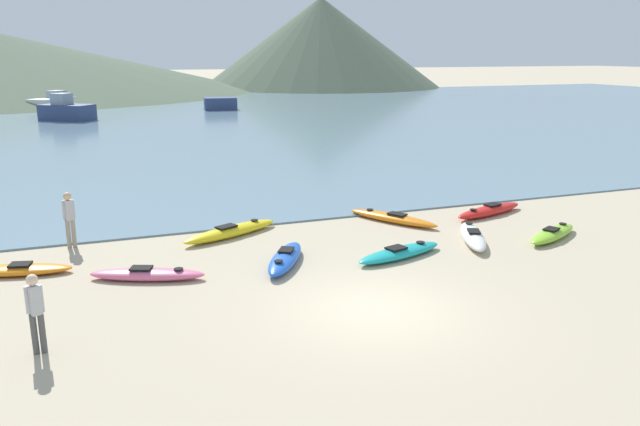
% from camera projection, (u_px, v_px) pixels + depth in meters
% --- Properties ---
extents(ground_plane, '(400.00, 400.00, 0.00)m').
position_uv_depth(ground_plane, '(376.00, 309.00, 13.74)').
color(ground_plane, tan).
extents(bay_water, '(160.00, 70.00, 0.06)m').
position_uv_depth(bay_water, '(155.00, 120.00, 52.12)').
color(bay_water, slate).
rests_on(bay_water, ground_plane).
extents(far_hill_midright, '(38.79, 38.79, 14.10)m').
position_uv_depth(far_hill_midright, '(321.00, 42.00, 101.12)').
color(far_hill_midright, '#4C5B47').
rests_on(far_hill_midright, ground_plane).
extents(kayak_on_sand_0, '(2.91, 1.39, 0.29)m').
position_uv_depth(kayak_on_sand_0, '(15.00, 270.00, 15.85)').
color(kayak_on_sand_0, orange).
rests_on(kayak_on_sand_0, ground_plane).
extents(kayak_on_sand_1, '(2.91, 1.68, 0.32)m').
position_uv_depth(kayak_on_sand_1, '(147.00, 274.00, 15.49)').
color(kayak_on_sand_1, '#E5668C').
rests_on(kayak_on_sand_1, ground_plane).
extents(kayak_on_sand_2, '(3.40, 2.08, 0.37)m').
position_uv_depth(kayak_on_sand_2, '(231.00, 231.00, 19.13)').
color(kayak_on_sand_2, yellow).
rests_on(kayak_on_sand_2, ground_plane).
extents(kayak_on_sand_3, '(3.00, 1.49, 0.33)m').
position_uv_depth(kayak_on_sand_3, '(400.00, 253.00, 17.16)').
color(kayak_on_sand_3, teal).
rests_on(kayak_on_sand_3, ground_plane).
extents(kayak_on_sand_4, '(3.29, 1.58, 0.37)m').
position_uv_depth(kayak_on_sand_4, '(489.00, 210.00, 21.65)').
color(kayak_on_sand_4, red).
rests_on(kayak_on_sand_4, ground_plane).
extents(kayak_on_sand_5, '(1.78, 2.85, 0.40)m').
position_uv_depth(kayak_on_sand_5, '(473.00, 236.00, 18.56)').
color(kayak_on_sand_5, white).
rests_on(kayak_on_sand_5, ground_plane).
extents(kayak_on_sand_6, '(1.96, 2.72, 0.40)m').
position_uv_depth(kayak_on_sand_6, '(285.00, 258.00, 16.57)').
color(kayak_on_sand_6, blue).
rests_on(kayak_on_sand_6, ground_plane).
extents(kayak_on_sand_7, '(2.72, 1.81, 0.36)m').
position_uv_depth(kayak_on_sand_7, '(553.00, 234.00, 18.89)').
color(kayak_on_sand_7, '#8CCC2D').
rests_on(kayak_on_sand_7, ground_plane).
extents(kayak_on_sand_8, '(2.24, 3.22, 0.33)m').
position_uv_depth(kayak_on_sand_8, '(393.00, 218.00, 20.75)').
color(kayak_on_sand_8, orange).
rests_on(kayak_on_sand_8, ground_plane).
extents(person_near_foreground, '(0.32, 0.27, 1.57)m').
position_uv_depth(person_near_foreground, '(35.00, 309.00, 11.51)').
color(person_near_foreground, '#4C4C4C').
rests_on(person_near_foreground, ground_plane).
extents(person_near_waterline, '(0.33, 0.26, 1.64)m').
position_uv_depth(person_near_waterline, '(69.00, 216.00, 17.83)').
color(person_near_waterline, gray).
rests_on(person_near_waterline, ground_plane).
extents(moored_boat_1, '(4.92, 5.32, 1.72)m').
position_uv_depth(moored_boat_1, '(54.00, 102.00, 62.35)').
color(moored_boat_1, white).
rests_on(moored_boat_1, bay_water).
extents(moored_boat_2, '(3.32, 2.56, 1.17)m').
position_uv_depth(moored_boat_2, '(220.00, 104.00, 60.79)').
color(moored_boat_2, navy).
rests_on(moored_boat_2, bay_water).
extents(moored_boat_4, '(4.60, 4.26, 2.19)m').
position_uv_depth(moored_boat_4, '(67.00, 111.00, 51.21)').
color(moored_boat_4, navy).
rests_on(moored_boat_4, bay_water).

